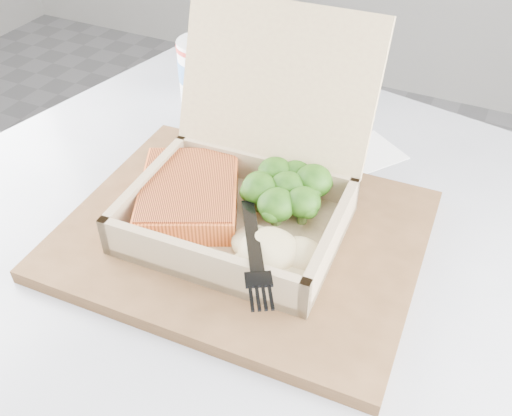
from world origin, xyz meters
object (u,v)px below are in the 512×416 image
at_px(cafe_table, 245,359).
at_px(paper_cup, 204,70).
at_px(serving_tray, 243,234).
at_px(takeout_container, 250,173).

height_order(cafe_table, paper_cup, paper_cup).
bearing_deg(serving_tray, paper_cup, 127.10).
xyz_separation_m(serving_tray, paper_cup, (-0.19, 0.25, 0.04)).
relative_size(serving_tray, takeout_container, 1.53).
bearing_deg(paper_cup, serving_tray, -52.90).
xyz_separation_m(cafe_table, paper_cup, (-0.20, 0.27, 0.24)).
relative_size(cafe_table, takeout_container, 4.00).
xyz_separation_m(takeout_container, paper_cup, (-0.18, 0.22, -0.02)).
height_order(cafe_table, takeout_container, takeout_container).
bearing_deg(paper_cup, takeout_container, -50.18).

